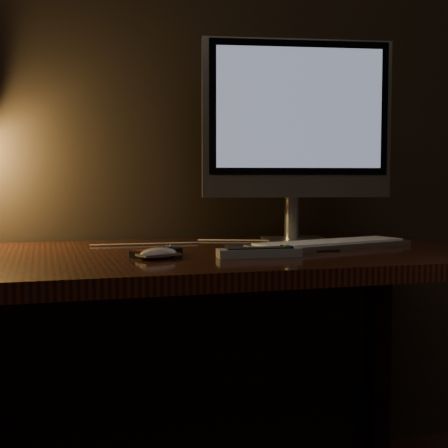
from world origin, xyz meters
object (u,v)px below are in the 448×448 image
object	(u,v)px
monitor	(297,123)
tv_remote	(259,252)
mouse	(158,255)
media_remote	(157,252)
desk	(178,297)
keyboard	(330,244)

from	to	relation	value
monitor	tv_remote	xyz separation A→B (m)	(-0.23, -0.33, -0.34)
mouse	media_remote	distance (m)	0.05
monitor	tv_remote	bearing A→B (deg)	-115.81
media_remote	tv_remote	world-z (taller)	same
desk	tv_remote	world-z (taller)	tv_remote
desk	tv_remote	xyz separation A→B (m)	(0.15, -0.22, 0.14)
keyboard	mouse	world-z (taller)	same
media_remote	tv_remote	size ratio (longest dim) A/B	0.68
desk	mouse	bearing A→B (deg)	-114.03
desk	keyboard	distance (m)	0.43
mouse	tv_remote	world-z (taller)	tv_remote
desk	keyboard	xyz separation A→B (m)	(0.40, -0.08, 0.14)
mouse	media_remote	size ratio (longest dim) A/B	0.69
monitor	mouse	xyz separation A→B (m)	(-0.47, -0.30, -0.34)
monitor	keyboard	xyz separation A→B (m)	(0.02, -0.18, -0.34)
monitor	mouse	size ratio (longest dim) A/B	6.22
desk	tv_remote	bearing A→B (deg)	-56.24
keyboard	media_remote	size ratio (longest dim) A/B	3.46
desk	keyboard	bearing A→B (deg)	-10.68
keyboard	tv_remote	distance (m)	0.29
desk	tv_remote	distance (m)	0.30
tv_remote	monitor	bearing A→B (deg)	58.84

